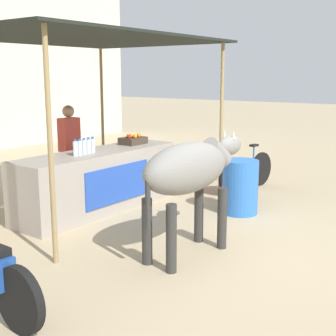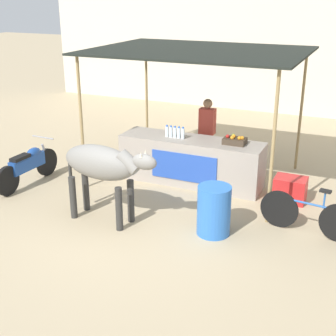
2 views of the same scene
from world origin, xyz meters
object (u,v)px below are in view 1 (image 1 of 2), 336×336
Objects in this scene: vendor_behind_counter at (70,153)px; cooler_box at (179,174)px; fruit_crate at (133,140)px; cow at (190,171)px; water_barrel at (240,187)px; stall_counter at (99,181)px; bicycle_leaning at (247,172)px.

cooler_box is at bearing -22.88° from vendor_behind_counter.
fruit_crate reaches higher than cooler_box.
cooler_box is (1.18, -0.15, -0.79)m from fruit_crate.
vendor_behind_counter is 0.90× the size of cow.
cooler_box is 0.71× the size of water_barrel.
stall_counter is 1.82× the size of vendor_behind_counter.
stall_counter is at bearing 177.33° from cooler_box.
vendor_behind_counter is at bearing 84.57° from stall_counter.
water_barrel is 0.51× the size of bicycle_leaning.
water_barrel is 2.02m from cow.
cow is at bearing -125.69° from fruit_crate.
stall_counter is 1.06m from fruit_crate.
fruit_crate is 0.73× the size of cooler_box.
cow is at bearing -108.37° from stall_counter.
bicycle_leaning is at bearing -39.07° from vendor_behind_counter.
vendor_behind_counter is at bearing 140.93° from bicycle_leaning.
bicycle_leaning is (3.35, 0.94, -0.68)m from cow.
stall_counter is at bearing -95.43° from vendor_behind_counter.
water_barrel is (1.16, -1.92, -0.06)m from stall_counter.
cow is at bearing -164.36° from bicycle_leaning.
cooler_box is at bearing 63.04° from water_barrel.
cow is 1.11× the size of bicycle_leaning.
stall_counter is 2.42m from cow.
fruit_crate is 0.27× the size of vendor_behind_counter.
vendor_behind_counter is 3.30m from bicycle_leaning.
water_barrel is (0.26, -1.97, -0.61)m from fruit_crate.
vendor_behind_counter is at bearing 157.12° from cooler_box.
fruit_crate is 0.27× the size of bicycle_leaning.
vendor_behind_counter is at bearing 139.77° from fruit_crate.
vendor_behind_counter is 2.27m from cooler_box.
water_barrel is 0.46× the size of cow.
vendor_behind_counter reaches higher than cooler_box.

